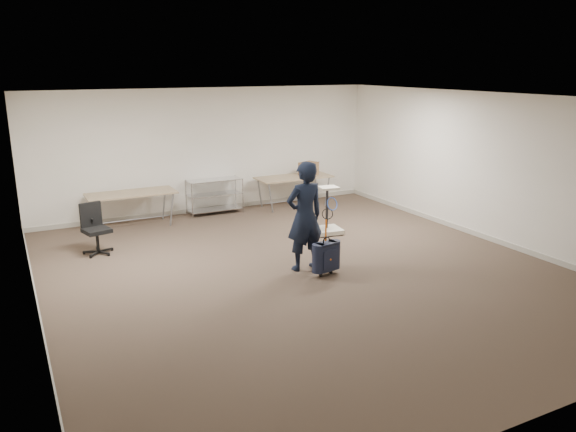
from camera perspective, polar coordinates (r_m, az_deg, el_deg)
ground at (r=9.26m, az=1.57°, el=-5.64°), size 9.00×9.00×0.00m
room_shell at (r=10.41m, az=-2.09°, el=-2.98°), size 8.00×9.00×9.00m
folding_table_left at (r=12.04m, az=-15.63°, el=2.06°), size 1.80×0.75×0.73m
folding_table_right at (r=13.30m, az=0.59°, el=3.81°), size 1.80×0.75×0.73m
wire_shelf at (r=12.83m, az=-7.48°, el=2.18°), size 1.22×0.47×0.80m
person at (r=9.09m, az=1.71°, el=-0.04°), size 0.68×0.46×1.81m
suitcase at (r=9.01m, az=3.89°, el=-4.14°), size 0.37×0.25×0.93m
office_chair at (r=10.62m, az=-18.88°, el=-2.17°), size 0.55×0.55×0.91m
equipment_cart at (r=11.27m, az=4.06°, el=-0.53°), size 0.59×0.59×0.96m
cardboard_box at (r=13.45m, az=2.10°, el=4.83°), size 0.49×0.43×0.31m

